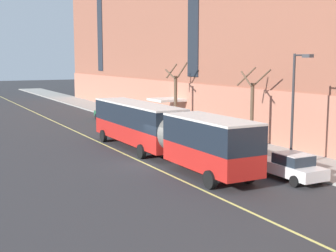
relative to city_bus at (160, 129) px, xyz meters
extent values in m
plane|color=#303033|center=(-1.55, -1.36, -2.05)|extent=(260.00, 260.00, 0.00)
cube|color=#9E9B93|center=(7.55, 1.64, -1.98)|extent=(4.94, 160.00, 0.15)
cube|color=#B67058|center=(9.95, -1.36, 0.15)|extent=(0.14, 110.00, 4.40)
cube|color=silver|center=(8.42, 15.04, 0.55)|extent=(3.20, 3.40, 0.24)
cube|color=red|center=(-0.02, 3.90, -0.81)|extent=(2.59, 11.57, 1.25)
cube|color=black|center=(-0.02, 3.90, 0.59)|extent=(2.60, 11.57, 1.53)
cube|color=silver|center=(-0.02, 3.90, 1.41)|extent=(2.61, 11.57, 0.12)
cube|color=#19232D|center=(-0.05, 9.71, 0.43)|extent=(2.33, 0.09, 1.15)
cube|color=orange|center=(-0.05, 9.72, 1.17)|extent=(1.77, 0.07, 0.28)
cube|color=black|center=(-0.05, 9.73, -1.33)|extent=(2.48, 0.13, 0.24)
cube|color=white|center=(-0.94, 9.72, -1.08)|extent=(0.28, 0.06, 0.18)
cube|color=white|center=(0.84, 9.73, -1.08)|extent=(0.28, 0.06, 0.18)
cylinder|color=#595651|center=(0.01, -2.37, -0.04)|extent=(2.41, 1.01, 2.40)
cube|color=red|center=(0.03, -6.33, -0.81)|extent=(2.57, 6.91, 1.25)
cube|color=black|center=(0.03, -6.33, 0.59)|extent=(2.58, 6.91, 1.53)
cube|color=silver|center=(0.03, -6.33, 1.41)|extent=(2.59, 6.91, 0.12)
cylinder|color=black|center=(-1.31, 7.94, -1.55)|extent=(0.31, 1.00, 1.00)
cylinder|color=black|center=(1.22, 7.95, -1.55)|extent=(0.31, 1.00, 1.00)
cylinder|color=black|center=(-1.27, 0.43, -1.55)|extent=(0.31, 1.00, 1.00)
cylinder|color=black|center=(1.26, 0.44, -1.55)|extent=(0.31, 1.00, 1.00)
cylinder|color=black|center=(-1.22, -8.23, -1.55)|extent=(0.31, 1.00, 1.00)
cylinder|color=black|center=(1.31, -8.22, -1.55)|extent=(0.31, 1.00, 1.00)
cube|color=#23603D|center=(3.98, 21.03, -1.41)|extent=(1.86, 4.26, 0.64)
cube|color=#232D38|center=(3.98, 20.82, -0.81)|extent=(1.63, 1.92, 0.56)
cube|color=#23603D|center=(3.98, 20.82, -0.51)|extent=(1.59, 1.84, 0.04)
cylinder|color=black|center=(3.08, 22.36, -1.73)|extent=(0.22, 0.64, 0.64)
cylinder|color=black|center=(4.89, 22.35, -1.73)|extent=(0.22, 0.64, 0.64)
cylinder|color=black|center=(3.07, 19.72, -1.73)|extent=(0.22, 0.64, 0.64)
cylinder|color=black|center=(4.87, 19.71, -1.73)|extent=(0.22, 0.64, 0.64)
cube|color=navy|center=(3.97, -0.66, -1.41)|extent=(1.74, 4.68, 0.64)
cube|color=#232D38|center=(3.97, -0.90, -0.81)|extent=(1.53, 2.11, 0.56)
cube|color=navy|center=(3.97, -0.90, -0.51)|extent=(1.50, 2.01, 0.04)
cylinder|color=black|center=(3.11, 0.79, -1.73)|extent=(0.22, 0.64, 0.64)
cylinder|color=black|center=(4.82, 0.79, -1.73)|extent=(0.22, 0.64, 0.64)
cylinder|color=black|center=(3.12, -2.11, -1.73)|extent=(0.22, 0.64, 0.64)
cylinder|color=black|center=(4.82, -2.11, -1.73)|extent=(0.22, 0.64, 0.64)
cube|color=#23603D|center=(3.82, 5.63, -1.41)|extent=(1.98, 4.42, 0.64)
cube|color=#232D38|center=(3.82, 5.41, -0.81)|extent=(1.68, 2.02, 0.56)
cube|color=#23603D|center=(3.82, 5.41, -0.51)|extent=(1.64, 1.93, 0.04)
cylinder|color=black|center=(2.97, 7.01, -1.73)|extent=(0.24, 0.65, 0.64)
cylinder|color=black|center=(4.77, 6.95, -1.73)|extent=(0.24, 0.65, 0.64)
cylinder|color=black|center=(2.88, 4.31, -1.73)|extent=(0.24, 0.65, 0.64)
cylinder|color=black|center=(4.67, 4.25, -1.73)|extent=(0.24, 0.65, 0.64)
cube|color=silver|center=(3.86, -8.78, -1.41)|extent=(1.82, 4.30, 0.64)
cube|color=#232D38|center=(3.86, -8.99, -0.81)|extent=(1.58, 1.94, 0.56)
cube|color=silver|center=(3.86, -8.99, -0.51)|extent=(1.55, 1.86, 0.04)
cylinder|color=black|center=(3.00, -7.44, -1.73)|extent=(0.23, 0.64, 0.64)
cylinder|color=black|center=(4.75, -7.46, -1.73)|extent=(0.23, 0.64, 0.64)
cylinder|color=black|center=(2.98, -10.10, -1.73)|extent=(0.23, 0.64, 0.64)
cylinder|color=black|center=(4.72, -10.11, -1.73)|extent=(0.23, 0.64, 0.64)
cylinder|color=brown|center=(7.56, -0.41, 0.55)|extent=(0.27, 0.27, 4.91)
cylinder|color=brown|center=(8.48, -0.39, 3.41)|extent=(0.15, 1.90, 1.30)
cylinder|color=brown|center=(7.60, 0.40, 3.48)|extent=(1.71, 0.19, 1.43)
cylinder|color=brown|center=(6.95, -0.42, 3.34)|extent=(0.15, 1.30, 1.15)
cylinder|color=brown|center=(7.56, 11.64, 0.63)|extent=(0.33, 0.33, 5.07)
cylinder|color=brown|center=(8.35, 11.72, 3.71)|extent=(0.32, 1.70, 1.58)
cylinder|color=brown|center=(7.46, 12.25, 3.63)|extent=(1.35, 0.37, 1.43)
cylinder|color=brown|center=(6.89, 11.50, 3.37)|extent=(0.45, 1.46, 0.93)
cylinder|color=#2D2D30|center=(5.68, -6.81, 1.61)|extent=(0.16, 0.16, 7.02)
cylinder|color=#2D2D30|center=(5.68, -7.36, 5.01)|extent=(0.10, 1.10, 0.10)
cube|color=#3D3D3F|center=(5.68, -7.91, 4.96)|extent=(0.36, 0.60, 0.20)
cube|color=#E0D66B|center=(-1.70, 1.64, -2.05)|extent=(0.16, 140.00, 0.01)
camera|label=1|loc=(-14.43, -28.52, 4.77)|focal=50.00mm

